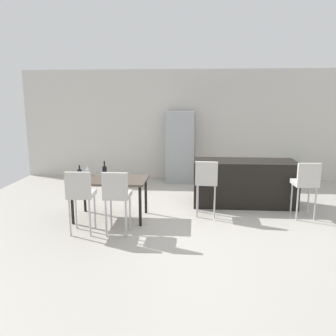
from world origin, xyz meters
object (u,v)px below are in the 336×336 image
Objects in this scene: bar_chair_middle at (306,181)px; wine_bottle_inner at (80,176)px; dining_chair_far at (117,193)px; wine_bottle_end at (105,173)px; wine_glass_left at (88,168)px; kitchen_island at (244,183)px; dining_table at (110,183)px; refrigerator at (180,147)px; bar_chair_left at (206,179)px; dining_chair_near at (80,192)px; potted_plant at (297,171)px.

bar_chair_middle is 3.47× the size of wine_bottle_inner.
wine_bottle_inner is at bearing 148.32° from dining_chair_far.
bar_chair_middle is at bearing 17.74° from dining_chair_far.
wine_bottle_end is 0.62m from wine_glass_left.
kitchen_island reaches higher than dining_table.
refrigerator is at bearing 125.91° from kitchen_island.
bar_chair_left is 2.27m from dining_chair_near.
wine_bottle_end is 1.16× the size of wine_bottle_inner.
dining_chair_near is (-2.03, -1.03, 0.00)m from bar_chair_left.
wine_bottle_inner is (-2.97, -1.35, 0.40)m from kitchen_island.
refrigerator reaches higher than kitchen_island.
dining_chair_near is at bearing -110.93° from dining_table.
potted_plant is at bearing 36.43° from wine_bottle_end.
dining_table is at bearing -110.86° from refrigerator.
wine_glass_left is at bearing 126.69° from dining_chair_far.
wine_glass_left is (-3.03, -0.74, 0.40)m from kitchen_island.
bar_chair_middle and dining_chair_near have the same top height.
refrigerator is at bearing 64.30° from wine_bottle_inner.
wine_glass_left is (-0.44, 0.44, -0.01)m from wine_bottle_end.
wine_bottle_end reaches higher than wine_bottle_inner.
dining_chair_far is at bearing -141.01° from kitchen_island.
dining_chair_far is at bearing -144.41° from bar_chair_left.
dining_chair_near reaches higher than wine_bottle_inner.
dining_chair_near is at bearing -110.45° from wine_bottle_end.
wine_bottle_end reaches higher than dining_chair_far.
wine_bottle_inner is at bearing 108.56° from dining_chair_near.
potted_plant is (1.61, 1.92, -0.14)m from kitchen_island.
bar_chair_left and dining_chair_near have the same top height.
dining_table is 1.25× the size of dining_chair_near.
refrigerator reaches higher than wine_bottle_inner.
refrigerator is (0.84, 3.73, 0.22)m from dining_chair_far.
bar_chair_left reaches higher than potted_plant.
refrigerator is (1.58, 3.28, 0.06)m from wine_bottle_inner.
dining_chair_far is 3.83m from refrigerator.
refrigerator is at bearing 69.04° from wine_bottle_end.
kitchen_island is 2.88m from dining_chair_far.
dining_table is at bearing -175.69° from bar_chair_middle.
dining_chair_far is 0.88m from wine_bottle_inner.
wine_glass_left is 0.09× the size of refrigerator.
potted_plant is (4.63, 2.66, -0.54)m from wine_glass_left.
dining_chair_near is 0.51m from wine_bottle_inner.
wine_bottle_end is at bearing -173.64° from bar_chair_middle.
dining_table is 0.82m from dining_chair_near.
wine_bottle_end is at bearing -167.47° from bar_chair_left.
bar_chair_left is 3.00× the size of wine_bottle_end.
bar_chair_left is at bearing 26.94° from dining_chair_near.
bar_chair_left is 1.00× the size of dining_chair_far.
kitchen_island is at bearing 44.40° from bar_chair_left.
bar_chair_middle and dining_chair_far have the same top height.
dining_table is 1.25× the size of dining_chair_far.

